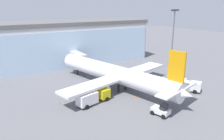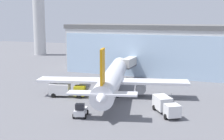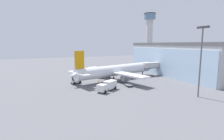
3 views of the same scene
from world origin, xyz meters
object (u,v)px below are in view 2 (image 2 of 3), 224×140
Objects in this scene: control_tower at (38,4)px; pushback_tug at (81,111)px; catering_truck at (66,90)px; baggage_cart at (165,99)px; airplane at (113,78)px; safety_cone_wingtip at (50,90)px; fuel_truck at (165,105)px; safety_cone_nose at (102,103)px; jet_bridge at (131,62)px.

control_tower is 10.07× the size of pushback_tug.
pushback_tug is (8.22, -10.58, -0.49)m from catering_truck.
catering_truck is at bearing -166.46° from baggage_cart.
baggage_cart is at bearing -109.61° from airplane.
safety_cone_wingtip is at bearing 29.75° from pushback_tug.
fuel_truck is at bearing -24.74° from catering_truck.
safety_cone_nose is (52.92, -61.82, -20.90)m from control_tower.
control_tower reaches higher than safety_cone_wingtip.
airplane is 9.74m from catering_truck.
fuel_truck is at bearing -79.54° from pushback_tug.
safety_cone_wingtip is at bearing -55.66° from control_tower.
fuel_truck is 13.34× the size of safety_cone_nose.
control_tower is 65.32× the size of safety_cone_wingtip.
baggage_cart is 5.25× the size of safety_cone_wingtip.
fuel_truck is 2.54× the size of baggage_cart.
safety_cone_wingtip is at bearing 148.79° from jet_bridge.
airplane is at bearing 16.29° from catering_truck.
airplane reaches higher than safety_cone_wingtip.
control_tower reaches higher than airplane.
jet_bridge is 34.72m from pushback_tug.
control_tower is at bearing -166.99° from fuel_truck.
catering_truck is 6.66m from safety_cone_wingtip.
baggage_cart is (-1.53, 7.86, -0.97)m from fuel_truck.
airplane is 14.50m from safety_cone_wingtip.
fuel_truck reaches higher than safety_cone_nose.
fuel_truck is (14.27, -28.32, -2.67)m from jet_bridge.
catering_truck is 13.83× the size of safety_cone_wingtip.
jet_bridge is 31.82m from fuel_truck.
pushback_tug is (-11.10, -14.07, 0.47)m from baggage_cart.
jet_bridge reaches higher than fuel_truck.
control_tower is at bearing 54.58° from jet_bridge.
fuel_truck is (64.90, -63.59, -19.70)m from control_tower.
control_tower is at bearing 21.09° from pushback_tug.
control_tower is 4.90× the size of fuel_truck.
airplane is at bearing 94.44° from safety_cone_nose.
catering_truck is 2.63× the size of baggage_cart.
airplane is at bearing 6.07° from safety_cone_wingtip.
control_tower reaches higher than pushback_tug.
safety_cone_wingtip is (-25.07, -0.34, -0.23)m from baggage_cart.
fuel_truck is 12.17m from safety_cone_nose.
baggage_cart is 0.81× the size of pushback_tug.
airplane is 11.48m from baggage_cart.
catering_truck is 9.32m from safety_cone_nose.
airplane is 5.13× the size of fuel_truck.
fuel_truck reaches higher than pushback_tug.
pushback_tug is (-0.09, -15.23, -2.55)m from airplane.
jet_bridge is at bearing -34.86° from control_tower.
pushback_tug is at bearing -65.06° from catering_truck.
jet_bridge is at bearing 174.17° from fuel_truck.
pushback_tug is 8.04m from safety_cone_nose.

